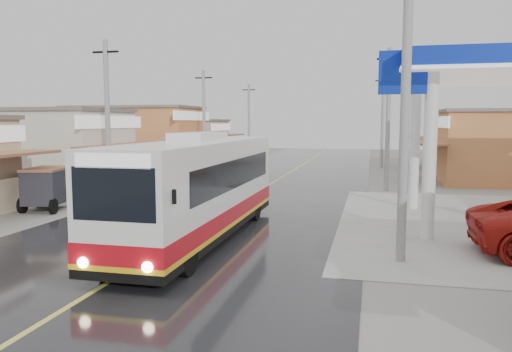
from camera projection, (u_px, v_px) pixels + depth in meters
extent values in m
plane|color=slate|center=(167.00, 248.00, 15.51)|extent=(120.00, 120.00, 0.00)
cube|color=black|center=(266.00, 187.00, 30.04)|extent=(12.00, 90.00, 0.02)
cube|color=#D8CC4C|center=(266.00, 187.00, 30.04)|extent=(0.15, 90.00, 0.01)
cylinder|color=white|center=(415.00, 148.00, 22.13)|extent=(0.44, 0.44, 5.50)
cylinder|color=white|center=(430.00, 157.00, 16.32)|extent=(0.44, 0.44, 5.50)
cube|color=white|center=(404.00, 149.00, 16.48)|extent=(0.25, 0.25, 6.00)
cube|color=#0B259F|center=(407.00, 72.00, 16.21)|extent=(1.80, 0.30, 1.40)
cube|color=silver|center=(199.00, 183.00, 16.41)|extent=(2.37, 11.17, 2.74)
cube|color=black|center=(200.00, 226.00, 16.57)|extent=(2.39, 11.19, 0.28)
cube|color=#AE0E18|center=(200.00, 213.00, 16.52)|extent=(2.41, 11.21, 0.51)
cube|color=gold|center=(200.00, 222.00, 16.55)|extent=(2.42, 11.22, 0.13)
cube|color=black|center=(204.00, 172.00, 16.83)|extent=(2.40, 8.84, 0.93)
cube|color=black|center=(114.00, 194.00, 11.02)|extent=(2.03, 0.13, 1.21)
cube|color=black|center=(242.00, 159.00, 21.72)|extent=(2.03, 0.13, 1.02)
cube|color=white|center=(113.00, 161.00, 10.94)|extent=(1.83, 0.13, 0.33)
cube|color=silver|center=(199.00, 137.00, 16.25)|extent=(1.13, 2.79, 0.28)
cylinder|color=black|center=(113.00, 251.00, 13.01)|extent=(0.33, 1.02, 1.02)
cylinder|color=black|center=(185.00, 256.00, 12.55)|extent=(0.33, 1.02, 1.02)
cylinder|color=black|center=(206.00, 205.00, 20.21)|extent=(0.33, 1.02, 1.02)
cylinder|color=black|center=(254.00, 207.00, 19.74)|extent=(0.33, 1.02, 1.02)
sphere|color=#FFF2CC|center=(83.00, 263.00, 11.30)|extent=(0.26, 0.26, 0.26)
sphere|color=#FFF2CC|center=(148.00, 267.00, 10.94)|extent=(0.26, 0.26, 0.26)
cube|color=black|center=(68.00, 193.00, 11.56)|extent=(0.08, 0.08, 0.33)
cube|color=black|center=(174.00, 197.00, 10.96)|extent=(0.08, 0.08, 0.33)
cube|color=silver|center=(199.00, 160.00, 29.86)|extent=(2.98, 8.58, 2.34)
cube|color=navy|center=(199.00, 173.00, 29.95)|extent=(3.02, 8.62, 0.93)
cube|color=black|center=(199.00, 154.00, 29.83)|extent=(2.90, 7.18, 0.84)
cube|color=black|center=(178.00, 159.00, 25.74)|extent=(1.95, 0.29, 1.03)
cylinder|color=black|center=(167.00, 185.00, 27.18)|extent=(0.36, 0.96, 0.93)
cylinder|color=black|center=(203.00, 186.00, 26.91)|extent=(0.36, 0.96, 0.93)
cylinder|color=black|center=(195.00, 174.00, 33.07)|extent=(0.36, 0.96, 0.93)
cylinder|color=black|center=(225.00, 174.00, 32.80)|extent=(0.36, 0.96, 0.93)
imported|color=black|center=(174.00, 193.00, 23.81)|extent=(1.12, 2.17, 1.09)
imported|color=#277639|center=(172.00, 177.00, 23.49)|extent=(0.73, 0.56, 1.81)
cube|color=#26262D|center=(48.00, 186.00, 22.06)|extent=(1.85, 2.47, 1.45)
cube|color=brown|center=(47.00, 169.00, 21.97)|extent=(1.92, 2.54, 0.11)
cylinder|color=black|center=(22.00, 205.00, 21.39)|extent=(0.33, 0.70, 0.67)
cylinder|color=black|center=(39.00, 200.00, 22.94)|extent=(0.33, 0.70, 0.67)
cylinder|color=black|center=(53.00, 206.00, 21.11)|extent=(0.26, 0.68, 0.67)
cube|color=#26262D|center=(138.00, 172.00, 30.02)|extent=(1.63, 2.17, 1.28)
cube|color=brown|center=(138.00, 160.00, 29.94)|extent=(1.69, 2.23, 0.10)
cylinder|color=black|center=(124.00, 183.00, 29.43)|extent=(0.29, 0.61, 0.59)
cylinder|color=black|center=(131.00, 181.00, 30.80)|extent=(0.29, 0.61, 0.59)
cylinder|color=black|center=(145.00, 184.00, 29.18)|extent=(0.23, 0.60, 0.59)
torus|color=black|center=(94.00, 202.00, 23.60)|extent=(0.98, 0.98, 0.25)
torus|color=black|center=(94.00, 197.00, 23.57)|extent=(0.98, 0.98, 0.25)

